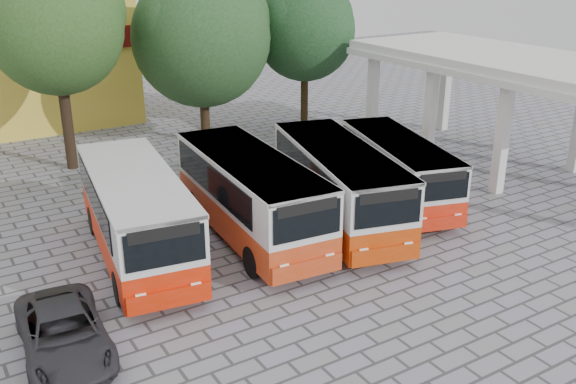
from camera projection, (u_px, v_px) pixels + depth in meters
ground at (382, 250)px, 22.57m from camera, size 90.00×90.00×0.00m
terminal_shelter at (511, 66)px, 29.13m from camera, size 6.80×15.80×5.40m
bus_far_left at (136, 211)px, 21.35m from camera, size 3.73×8.75×3.05m
bus_centre_left at (250, 192)px, 22.93m from camera, size 3.29×8.71×3.07m
bus_centre_right at (339, 181)px, 24.06m from camera, size 4.59×8.90×3.04m
bus_far_right at (398, 167)px, 26.24m from camera, size 4.25×7.90×2.69m
tree_left at (56, 23)px, 28.53m from camera, size 6.34×6.04×9.63m
tree_middle at (202, 33)px, 32.93m from camera, size 7.50×7.14×9.16m
tree_right at (306, 27)px, 35.49m from camera, size 5.87×5.59×8.42m
parked_car at (64, 334)px, 16.62m from camera, size 2.47×4.71×1.27m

